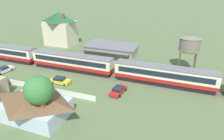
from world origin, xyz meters
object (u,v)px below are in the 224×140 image
(station_building, at_px, (112,52))
(parked_car_red, at_px, (118,90))
(cottage_brown_roof, at_px, (35,104))
(water_tower, at_px, (190,44))
(yard_tree_0, at_px, (39,90))
(passenger_train, at_px, (116,68))
(parked_car_yellow, at_px, (60,80))
(parked_car_white, at_px, (3,70))
(station_house_dark_green_roof, at_px, (60,28))

(station_building, height_order, parked_car_red, station_building)
(station_building, xyz_separation_m, cottage_brown_roof, (-1.91, -27.41, 0.13))
(water_tower, height_order, yard_tree_0, water_tower)
(passenger_train, relative_size, parked_car_red, 18.99)
(passenger_train, height_order, parked_car_red, passenger_train)
(parked_car_yellow, bearing_deg, station_building, 71.22)
(station_building, bearing_deg, cottage_brown_roof, -93.99)
(parked_car_white, bearing_deg, yard_tree_0, -112.93)
(parked_car_red, bearing_deg, station_building, 31.23)
(cottage_brown_roof, xyz_separation_m, parked_car_white, (-18.61, 10.86, -1.66))
(parked_car_red, bearing_deg, parked_car_yellow, 98.00)
(passenger_train, height_order, parked_car_yellow, passenger_train)
(cottage_brown_roof, bearing_deg, passenger_train, 69.71)
(parked_car_white, distance_m, yard_tree_0, 23.94)
(parked_car_red, relative_size, parked_car_white, 0.89)
(station_building, xyz_separation_m, parked_car_white, (-20.53, -16.55, -1.53))
(station_building, distance_m, station_house_dark_green_roof, 23.05)
(passenger_train, xyz_separation_m, station_building, (-4.61, 9.78, -0.05))
(passenger_train, relative_size, parked_car_yellow, 19.30)
(cottage_brown_roof, bearing_deg, station_building, 86.01)
(passenger_train, bearing_deg, yard_tree_0, -104.44)
(station_building, distance_m, parked_car_white, 26.41)
(parked_car_yellow, height_order, yard_tree_0, yard_tree_0)
(station_house_dark_green_roof, xyz_separation_m, water_tower, (40.13, -9.43, 1.23))
(station_house_dark_green_roof, bearing_deg, passenger_train, -35.06)
(station_building, xyz_separation_m, station_house_dark_green_roof, (-21.23, 8.36, 3.27))
(station_house_dark_green_roof, distance_m, water_tower, 41.24)
(water_tower, relative_size, parked_car_red, 1.92)
(yard_tree_0, bearing_deg, water_tower, 54.92)
(station_house_dark_green_roof, xyz_separation_m, parked_car_white, (0.71, -24.91, -4.80))
(cottage_brown_roof, height_order, parked_car_yellow, cottage_brown_roof)
(parked_car_yellow, bearing_deg, parked_car_white, 178.32)
(station_building, xyz_separation_m, parked_car_red, (7.44, -16.26, -1.54))
(parked_car_yellow, bearing_deg, cottage_brown_roof, -75.29)
(station_house_dark_green_roof, height_order, parked_car_yellow, station_house_dark_green_roof)
(station_house_dark_green_roof, height_order, yard_tree_0, station_house_dark_green_roof)
(cottage_brown_roof, relative_size, yard_tree_0, 1.35)
(station_building, bearing_deg, yard_tree_0, -90.26)
(station_house_dark_green_roof, height_order, cottage_brown_roof, station_house_dark_green_roof)
(station_house_dark_green_roof, bearing_deg, station_building, -21.49)
(parked_car_red, distance_m, parked_car_yellow, 12.55)
(water_tower, distance_m, parked_car_yellow, 29.20)
(parked_car_white, height_order, yard_tree_0, yard_tree_0)
(cottage_brown_roof, height_order, parked_car_white, cottage_brown_roof)
(water_tower, bearing_deg, parked_car_red, -127.03)
(water_tower, relative_size, parked_car_white, 1.71)
(parked_car_red, bearing_deg, passenger_train, 30.26)
(parked_car_white, bearing_deg, passenger_train, -68.20)
(station_house_dark_green_roof, height_order, parked_car_red, station_house_dark_green_roof)
(station_building, distance_m, parked_car_red, 17.95)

